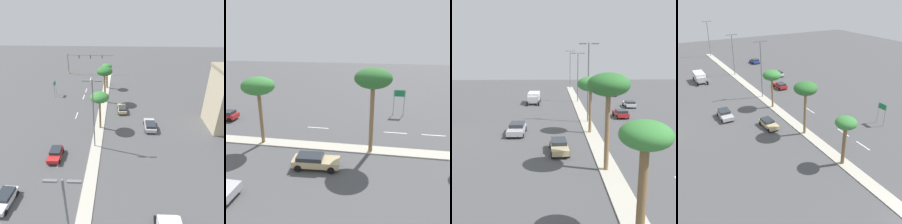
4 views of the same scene
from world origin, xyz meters
TOP-DOWN VIEW (x-y plane):
  - ground_plane at (0.00, 33.18)m, footprint 160.00×160.00m
  - median_curb at (0.00, 42.66)m, footprint 1.80×85.32m
  - lane_stripe_rear at (5.32, 13.57)m, footprint 0.20×2.80m
  - lane_stripe_trailing at (5.32, 18.07)m, footprint 0.20×2.80m
  - lane_stripe_leading at (5.32, 27.88)m, footprint 0.20×2.80m
  - lane_stripe_front at (5.32, 42.65)m, footprint 0.20×2.80m
  - directional_road_sign at (12.64, 17.34)m, footprint 0.10×1.66m
  - palm_tree_front at (-0.21, 11.60)m, footprint 2.75×2.75m
  - palm_tree_rear at (-0.30, 20.88)m, footprint 3.61×3.61m
  - palm_tree_center at (-0.20, 32.73)m, footprint 3.44×3.44m
  - street_lamp_center at (0.23, 38.64)m, footprint 2.90×0.24m
  - street_lamp_rear at (0.25, 57.08)m, footprint 2.90×0.24m
  - street_lamp_near at (0.03, 82.22)m, footprint 2.90×0.24m
  - sedan_blue_front at (9.63, 65.94)m, footprint 2.13×3.95m
  - sedan_red_far at (6.09, 41.75)m, footprint 2.08×3.96m
  - sedan_white_mid at (9.98, 50.63)m, footprint 2.20×4.21m
  - sedan_silver_near at (-9.72, 32.60)m, footprint 2.14×4.50m
  - sedan_tan_center at (-4.37, 25.68)m, footprint 2.10×4.30m
  - box_truck at (-9.21, 55.38)m, footprint 2.56×6.15m

SIDE VIEW (x-z plane):
  - ground_plane at x=0.00m, z-range 0.00..0.00m
  - lane_stripe_rear at x=5.32m, z-range 0.00..0.01m
  - lane_stripe_trailing at x=5.32m, z-range 0.00..0.01m
  - lane_stripe_leading at x=5.32m, z-range 0.00..0.01m
  - lane_stripe_front at x=5.32m, z-range 0.00..0.01m
  - median_curb at x=0.00m, z-range 0.00..0.12m
  - sedan_tan_center at x=-4.37m, z-range 0.07..1.33m
  - sedan_white_mid at x=9.98m, z-range 0.06..1.35m
  - sedan_red_far at x=6.09m, z-range 0.06..1.38m
  - sedan_blue_front at x=9.63m, z-range 0.05..1.44m
  - sedan_silver_near at x=-9.72m, z-range 0.06..1.45m
  - box_truck at x=-9.21m, z-range 0.13..2.48m
  - directional_road_sign at x=12.64m, z-range 0.89..4.67m
  - palm_tree_front at x=-0.21m, z-range 2.39..9.10m
  - street_lamp_rear at x=0.25m, z-range 0.97..11.50m
  - palm_tree_center at x=-0.20m, z-range 2.70..10.00m
  - street_lamp_near at x=0.03m, z-range 0.99..12.39m
  - street_lamp_center at x=0.23m, z-range 0.99..12.71m
  - palm_tree_rear at x=-0.30m, z-range 3.21..11.73m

